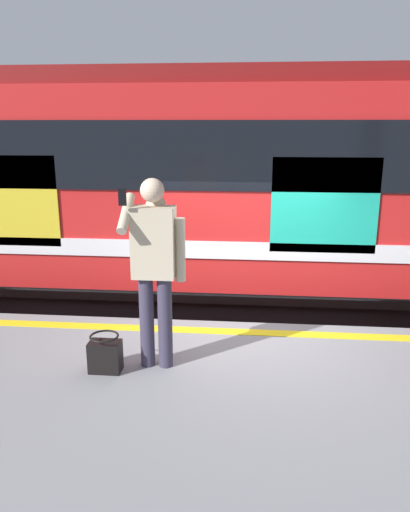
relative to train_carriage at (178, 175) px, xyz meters
name	(u,v)px	position (x,y,z in m)	size (l,w,h in m)	color
ground_plane	(239,389)	(-1.08, 2.27, -2.44)	(26.90, 26.90, 0.00)	#3D3D3F
platform	(233,476)	(-1.08, 4.39, -1.99)	(17.93, 4.25, 0.91)	gray
safety_line	(239,332)	(-1.08, 2.57, -1.53)	(17.58, 0.16, 0.01)	yellow
track_rail_near	(241,332)	(-1.08, 0.71, -2.36)	(23.31, 0.08, 0.16)	slate
track_rail_far	(243,300)	(-1.08, -0.72, -2.36)	(23.31, 0.08, 0.16)	slate
train_carriage	(178,175)	(0.00, 0.00, 0.00)	(12.16, 2.80, 3.81)	red
passenger	(155,259)	(-0.29, 3.42, -0.44)	(0.57, 0.55, 1.85)	#383347
handbag	(105,355)	(0.19, 3.60, -1.36)	(0.31, 0.28, 0.37)	black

